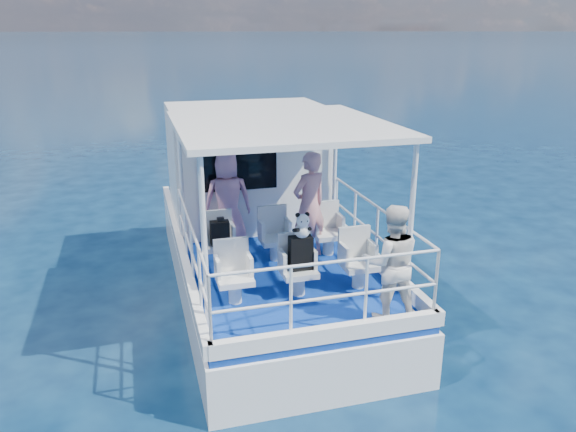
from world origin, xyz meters
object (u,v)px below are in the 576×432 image
at_px(backpack_center, 301,253).
at_px(panda, 302,225).
at_px(passenger_stbd_aft, 391,263).
at_px(passenger_port_fwd, 228,199).

relative_size(backpack_center, panda, 1.35).
height_order(backpack_center, panda, panda).
xyz_separation_m(backpack_center, panda, (0.01, -0.03, 0.41)).
relative_size(passenger_stbd_aft, panda, 4.31).
relative_size(passenger_stbd_aft, backpack_center, 3.20).
bearing_deg(passenger_port_fwd, backpack_center, 109.88).
height_order(passenger_stbd_aft, panda, passenger_stbd_aft).
height_order(passenger_port_fwd, panda, passenger_port_fwd).
xyz_separation_m(passenger_port_fwd, passenger_stbd_aft, (1.54, -3.11, -0.05)).
bearing_deg(passenger_port_fwd, panda, 109.95).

